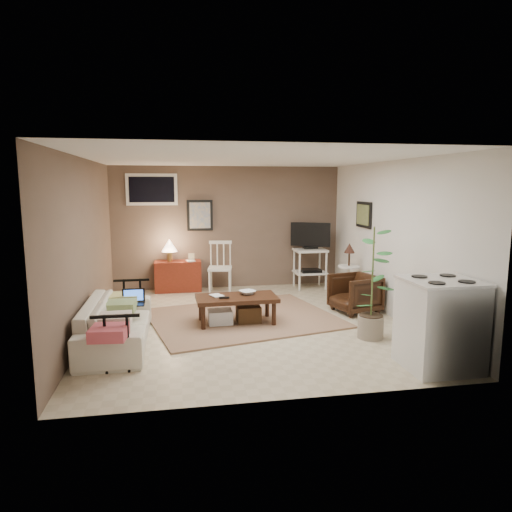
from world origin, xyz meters
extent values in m
plane|color=#C1B293|center=(0.00, 0.00, 0.00)|extent=(5.00, 5.00, 0.00)
cube|color=black|center=(-0.55, 2.48, 1.45)|extent=(0.50, 0.03, 0.60)
cube|color=black|center=(2.23, 1.05, 1.52)|extent=(0.03, 0.60, 0.45)
cube|color=silver|center=(-1.45, 2.48, 1.95)|extent=(0.96, 0.03, 0.60)
cube|color=#8F6B53|center=(-0.04, 0.22, 0.01)|extent=(3.11, 2.71, 0.03)
cube|color=black|center=(-0.17, -0.03, 0.39)|extent=(1.19, 0.63, 0.06)
cylinder|color=black|center=(-0.67, -0.27, 0.19)|extent=(0.06, 0.06, 0.37)
cylinder|color=black|center=(0.34, -0.24, 0.19)|extent=(0.06, 0.06, 0.37)
cylinder|color=black|center=(-0.68, 0.19, 0.19)|extent=(0.06, 0.06, 0.37)
cylinder|color=black|center=(0.34, 0.21, 0.19)|extent=(0.06, 0.06, 0.37)
cube|color=black|center=(-0.36, -0.13, 0.44)|extent=(0.15, 0.05, 0.02)
cube|color=#462D19|center=(0.01, -0.03, 0.14)|extent=(0.35, 0.30, 0.25)
cube|color=silver|center=(-0.41, -0.03, 0.12)|extent=(0.35, 0.30, 0.22)
imported|color=beige|center=(-1.80, -0.61, 0.38)|extent=(0.57, 1.96, 0.76)
cube|color=black|center=(-1.61, -0.33, 0.44)|extent=(0.30, 0.21, 0.02)
cube|color=black|center=(-1.61, -0.22, 0.54)|extent=(0.30, 0.02, 0.19)
cube|color=blue|center=(-1.61, -0.23, 0.54)|extent=(0.25, 0.00, 0.15)
cube|color=maroon|center=(-1.00, 2.30, 0.29)|extent=(0.88, 0.39, 0.59)
cylinder|color=#AB8542|center=(-1.15, 2.26, 0.69)|extent=(0.10, 0.10, 0.20)
cone|color=beige|center=(-1.15, 2.26, 0.90)|extent=(0.29, 0.29, 0.23)
cube|color=tan|center=(-0.74, 2.32, 0.66)|extent=(0.12, 0.02, 0.15)
cube|color=silver|center=(-0.21, 2.07, 0.46)|extent=(0.50, 0.50, 0.04)
cylinder|color=silver|center=(-0.42, 1.92, 0.22)|extent=(0.04, 0.04, 0.44)
cylinder|color=silver|center=(-0.05, 1.86, 0.22)|extent=(0.04, 0.04, 0.44)
cylinder|color=silver|center=(-0.36, 2.29, 0.22)|extent=(0.04, 0.04, 0.44)
cylinder|color=silver|center=(0.01, 2.23, 0.22)|extent=(0.04, 0.04, 0.44)
cube|color=silver|center=(-0.18, 2.27, 0.94)|extent=(0.44, 0.11, 0.06)
cube|color=silver|center=(1.59, 2.13, 0.76)|extent=(0.61, 0.50, 0.04)
cube|color=silver|center=(1.59, 2.13, 0.31)|extent=(0.61, 0.50, 0.03)
cylinder|color=silver|center=(1.32, 1.92, 0.39)|extent=(0.04, 0.04, 0.78)
cylinder|color=silver|center=(1.86, 1.92, 0.39)|extent=(0.04, 0.04, 0.78)
cylinder|color=silver|center=(1.32, 2.34, 0.39)|extent=(0.04, 0.04, 0.78)
cylinder|color=silver|center=(1.86, 2.34, 0.39)|extent=(0.04, 0.04, 0.78)
cube|color=black|center=(1.59, 2.13, 0.82)|extent=(0.28, 0.16, 0.03)
cube|color=black|center=(1.59, 2.13, 1.07)|extent=(0.73, 0.40, 0.47)
cube|color=#F6C55F|center=(1.59, 2.13, 1.07)|extent=(0.60, 0.31, 0.38)
cube|color=black|center=(1.59, 2.07, 0.34)|extent=(0.39, 0.28, 0.11)
cylinder|color=silver|center=(1.99, 1.07, 0.01)|extent=(0.27, 0.27, 0.03)
cylinder|color=silver|center=(1.99, 1.07, 0.31)|extent=(0.05, 0.05, 0.57)
cylinder|color=silver|center=(1.99, 1.07, 0.60)|extent=(0.38, 0.38, 0.03)
cylinder|color=black|center=(1.99, 1.07, 0.74)|extent=(0.03, 0.03, 0.25)
cone|color=#391F17|center=(1.99, 1.07, 0.93)|extent=(0.19, 0.19, 0.17)
imported|color=black|center=(1.79, 0.29, 0.34)|extent=(0.75, 0.78, 0.67)
cylinder|color=gray|center=(1.52, -0.95, 0.15)|extent=(0.34, 0.34, 0.30)
cylinder|color=#4C602D|center=(1.52, -0.95, 0.90)|extent=(0.02, 0.02, 1.19)
cube|color=silver|center=(1.83, -2.03, 0.49)|extent=(0.76, 0.71, 0.98)
cube|color=silver|center=(1.83, -2.03, 0.99)|extent=(0.78, 0.73, 0.03)
cylinder|color=black|center=(1.66, -2.21, 1.01)|extent=(0.17, 0.17, 0.01)
cylinder|color=black|center=(2.01, -2.21, 1.01)|extent=(0.17, 0.17, 0.01)
cylinder|color=black|center=(1.66, -1.86, 1.01)|extent=(0.17, 0.17, 0.01)
cylinder|color=black|center=(2.01, -1.86, 1.01)|extent=(0.17, 0.17, 0.01)
imported|color=black|center=(0.01, 0.07, 0.54)|extent=(0.23, 0.14, 0.23)
imported|color=black|center=(-0.53, 0.00, 0.53)|extent=(0.15, 0.07, 0.21)
imported|color=black|center=(-0.83, 2.20, 0.69)|extent=(0.15, 0.06, 0.20)
camera|label=1|loc=(-1.02, -6.48, 2.02)|focal=32.00mm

